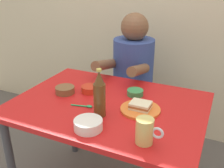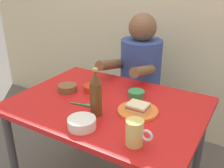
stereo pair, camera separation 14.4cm
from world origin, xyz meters
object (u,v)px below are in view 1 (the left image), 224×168
Objects in this scene: stool at (132,111)px; person_seated at (133,65)px; sandwich at (140,105)px; beer_mug at (145,131)px; beer_bottle at (99,95)px; dip_bowl_green at (135,92)px; dining_table at (109,117)px; plate_orange at (140,109)px.

stool is 0.42m from person_seated.
beer_mug is (0.11, -0.27, 0.03)m from sandwich.
sandwich is at bearing 37.36° from beer_bottle.
sandwich is 0.87× the size of beer_mug.
person_seated reaches higher than dip_bowl_green.
person_seated reaches higher than stool.
beer_bottle reaches higher than stool.
sandwich is (0.20, -0.01, 0.13)m from dining_table.
beer_bottle is 0.34m from dip_bowl_green.
dining_table is 2.44× the size of stool.
beer_mug reaches higher than sandwich.
sandwich is 0.20m from dip_bowl_green.
person_seated is (0.00, -0.01, 0.42)m from stool.
stool is at bearing 111.60° from dip_bowl_green.
beer_mug reaches higher than dip_bowl_green.
person_seated is 0.49m from dip_bowl_green.
plate_orange is 0.02m from sandwich.
person_seated is 0.98m from beer_mug.
beer_bottle reaches higher than dip_bowl_green.
dining_table is at bearing -82.81° from stool.
sandwich is at bearing -66.52° from stool.
person_seated is at bearing 113.47° from beer_mug.
beer_bottle is (0.02, -0.15, 0.21)m from dining_table.
dining_table is at bearing -82.69° from person_seated.
person_seated is at bearing 97.33° from beer_bottle.
person_seated reaches higher than plate_orange.
sandwich is (0.00, 0.00, 0.02)m from plate_orange.
sandwich reaches higher than stool.
beer_mug is 0.32m from beer_bottle.
person_seated reaches higher than dining_table.
sandwich is at bearing 112.55° from beer_mug.
stool is 0.93m from beer_bottle.
dip_bowl_green is at bearing -68.40° from stool.
dip_bowl_green is (-0.09, 0.17, -0.01)m from sandwich.
beer_mug is at bearing -66.53° from person_seated.
sandwich reaches higher than dip_bowl_green.
dip_bowl_green is (-0.20, 0.44, -0.04)m from beer_mug.
dining_table is at bearing 177.34° from plate_orange.
sandwich is 0.24m from beer_bottle.
beer_bottle is at bearing -142.64° from sandwich.
dining_table is 0.22m from dip_bowl_green.
dining_table is at bearing 97.39° from beer_bottle.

